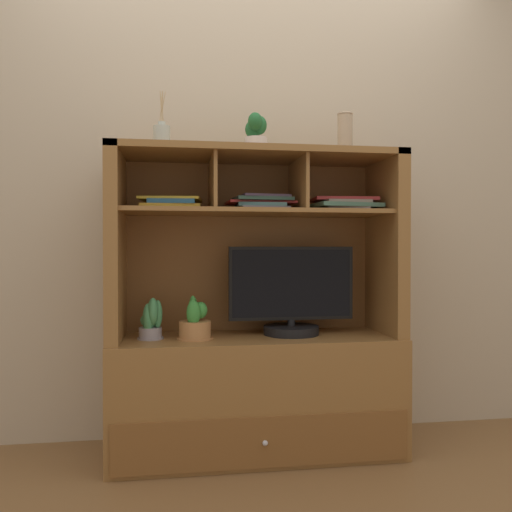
% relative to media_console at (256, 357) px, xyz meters
% --- Properties ---
extents(floor_plane, '(6.00, 6.00, 0.02)m').
position_rel_media_console_xyz_m(floor_plane, '(0.00, -0.01, -0.46)').
color(floor_plane, brown).
rests_on(floor_plane, ground).
extents(back_wall, '(6.00, 0.02, 2.80)m').
position_rel_media_console_xyz_m(back_wall, '(0.00, 0.26, 0.95)').
color(back_wall, '#B9A88E').
rests_on(back_wall, ground).
extents(media_console, '(1.35, 0.51, 1.43)m').
position_rel_media_console_xyz_m(media_console, '(0.00, 0.00, 0.00)').
color(media_console, olive).
rests_on(media_console, ground).
extents(tv_monitor, '(0.61, 0.27, 0.43)m').
position_rel_media_console_xyz_m(tv_monitor, '(0.17, 0.00, 0.29)').
color(tv_monitor, black).
rests_on(tv_monitor, media_console).
extents(potted_orchid, '(0.17, 0.17, 0.20)m').
position_rel_media_console_xyz_m(potted_orchid, '(-0.29, -0.06, 0.17)').
color(potted_orchid, '#B27946').
rests_on(potted_orchid, media_console).
extents(potted_fern, '(0.12, 0.12, 0.19)m').
position_rel_media_console_xyz_m(potted_fern, '(-0.49, -0.03, 0.19)').
color(potted_fern, '#958F98').
rests_on(potted_fern, media_console).
extents(magazine_stack_left, '(0.34, 0.33, 0.07)m').
position_rel_media_console_xyz_m(magazine_stack_left, '(0.43, 0.01, 0.73)').
color(magazine_stack_left, gray).
rests_on(magazine_stack_left, media_console).
extents(magazine_stack_centre, '(0.33, 0.29, 0.07)m').
position_rel_media_console_xyz_m(magazine_stack_centre, '(0.02, 0.00, 0.74)').
color(magazine_stack_centre, slate).
rests_on(magazine_stack_centre, media_console).
extents(magazine_stack_right, '(0.30, 0.30, 0.05)m').
position_rel_media_console_xyz_m(magazine_stack_right, '(-0.40, 0.02, 0.73)').
color(magazine_stack_right, '#BB8F29').
rests_on(magazine_stack_right, media_console).
extents(diffuser_bottle, '(0.08, 0.08, 0.27)m').
position_rel_media_console_xyz_m(diffuser_bottle, '(-0.44, 0.00, 1.04)').
color(diffuser_bottle, '#AEB5A8').
rests_on(diffuser_bottle, media_console).
extents(potted_succulent, '(0.13, 0.13, 0.18)m').
position_rel_media_console_xyz_m(potted_succulent, '(0.00, -0.00, 1.06)').
color(potted_succulent, beige).
rests_on(potted_succulent, media_console).
extents(ceramic_vase, '(0.08, 0.08, 0.20)m').
position_rel_media_console_xyz_m(ceramic_vase, '(0.44, -0.00, 1.08)').
color(ceramic_vase, tan).
rests_on(ceramic_vase, media_console).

